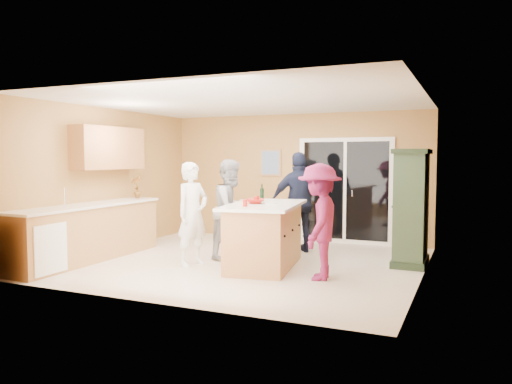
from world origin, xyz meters
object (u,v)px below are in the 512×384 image
at_px(woman_white, 193,214).
at_px(woman_magenta, 319,222).
at_px(kitchen_island, 264,237).
at_px(woman_navy, 300,202).
at_px(woman_grey, 232,209).
at_px(green_hutch, 411,209).

distance_m(woman_white, woman_magenta, 2.10).
relative_size(kitchen_island, woman_magenta, 1.24).
bearing_deg(woman_navy, woman_white, 26.78).
distance_m(woman_white, woman_grey, 0.82).
relative_size(woman_white, woman_magenta, 1.00).
bearing_deg(woman_magenta, woman_grey, -122.98).
bearing_deg(kitchen_island, woman_magenta, -31.09).
xyz_separation_m(woman_navy, woman_magenta, (0.90, -1.82, -0.09)).
xyz_separation_m(green_hutch, woman_navy, (-1.97, 0.31, 0.01)).
height_order(woman_white, woman_grey, woman_grey).
bearing_deg(woman_navy, kitchen_island, 57.07).
bearing_deg(kitchen_island, green_hutch, 19.10).
distance_m(woman_white, woman_navy, 2.11).
height_order(kitchen_island, green_hutch, green_hutch).
bearing_deg(woman_navy, woman_grey, 19.37).
bearing_deg(woman_magenta, kitchen_island, -120.27).
bearing_deg(green_hutch, woman_magenta, -125.35).
relative_size(green_hutch, woman_white, 1.12).
height_order(green_hutch, woman_magenta, green_hutch).
xyz_separation_m(kitchen_island, green_hutch, (2.08, 1.10, 0.43)).
bearing_deg(woman_white, woman_magenta, -74.35).
bearing_deg(woman_navy, green_hutch, 142.47).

